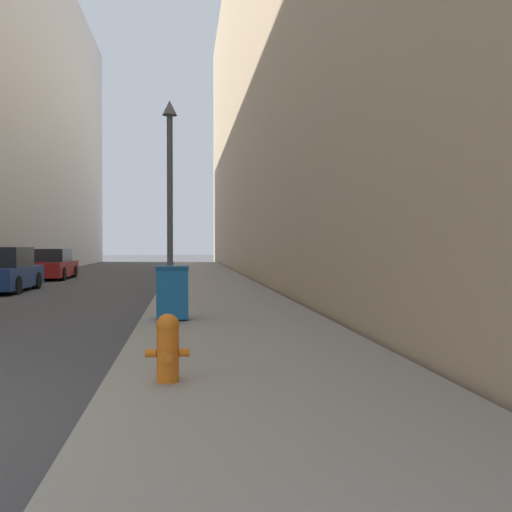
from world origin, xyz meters
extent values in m
cube|color=gray|center=(5.31, 18.00, 0.08)|extent=(3.82, 60.00, 0.16)
cube|color=tan|center=(13.32, 26.00, 10.89)|extent=(12.00, 60.00, 21.79)
cylinder|color=orange|center=(4.12, 1.56, 0.45)|extent=(0.25, 0.25, 0.57)
sphere|color=orange|center=(4.12, 1.56, 0.78)|extent=(0.26, 0.26, 0.26)
cylinder|color=orange|center=(4.12, 1.56, 0.86)|extent=(0.07, 0.07, 0.06)
cylinder|color=orange|center=(4.12, 1.38, 0.47)|extent=(0.11, 0.12, 0.11)
cylinder|color=orange|center=(3.93, 1.56, 0.47)|extent=(0.12, 0.09, 0.09)
cylinder|color=orange|center=(4.30, 1.56, 0.47)|extent=(0.12, 0.09, 0.09)
cube|color=#19609E|center=(4.06, 6.90, 0.68)|extent=(0.63, 0.63, 0.98)
cube|color=navy|center=(4.06, 6.90, 1.21)|extent=(0.65, 0.65, 0.08)
cylinder|color=black|center=(3.79, 7.17, 0.24)|extent=(0.05, 0.16, 0.16)
cylinder|color=black|center=(4.32, 7.17, 0.24)|extent=(0.05, 0.16, 0.16)
cylinder|color=#4C4C51|center=(3.88, 11.79, 0.28)|extent=(0.32, 0.32, 0.25)
cylinder|color=#4C4C51|center=(3.88, 11.79, 2.78)|extent=(0.17, 0.17, 5.24)
cone|color=#4C4C51|center=(3.88, 11.79, 5.61)|extent=(0.42, 0.42, 0.42)
cube|color=navy|center=(-2.24, 16.72, 0.53)|extent=(1.83, 4.47, 0.73)
cube|color=#1E2328|center=(-2.24, 16.72, 1.25)|extent=(1.61, 2.33, 0.72)
cylinder|color=black|center=(-1.39, 18.06, 0.32)|extent=(0.24, 0.64, 0.64)
cylinder|color=black|center=(-1.39, 15.37, 0.32)|extent=(0.24, 0.64, 0.64)
cube|color=maroon|center=(-2.32, 24.56, 0.52)|extent=(1.84, 4.68, 0.72)
cube|color=#1E2328|center=(-2.32, 24.56, 1.19)|extent=(1.62, 2.43, 0.63)
cylinder|color=black|center=(-3.17, 25.97, 0.32)|extent=(0.24, 0.64, 0.64)
cylinder|color=black|center=(-1.47, 25.97, 0.32)|extent=(0.24, 0.64, 0.64)
cylinder|color=black|center=(-3.17, 23.16, 0.32)|extent=(0.24, 0.64, 0.64)
cylinder|color=black|center=(-1.47, 23.16, 0.32)|extent=(0.24, 0.64, 0.64)
camera|label=1|loc=(4.31, -4.78, 1.66)|focal=40.00mm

